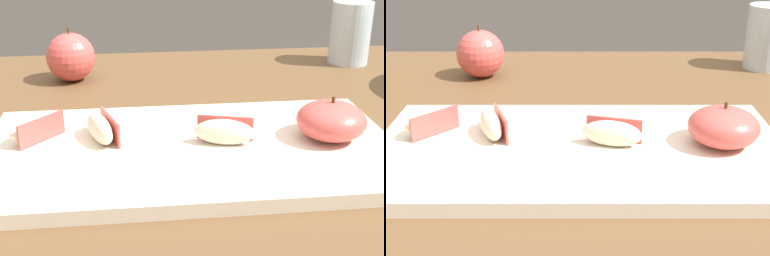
# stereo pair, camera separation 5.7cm
# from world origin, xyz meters

# --- Properties ---
(dining_table) EXTENTS (1.37, 0.80, 0.76)m
(dining_table) POSITION_xyz_m (0.00, 0.00, 0.66)
(dining_table) COLOR brown
(dining_table) RESTS_ON ground_plane
(cutting_board) EXTENTS (0.45, 0.24, 0.02)m
(cutting_board) POSITION_xyz_m (-0.02, -0.05, 0.77)
(cutting_board) COLOR beige
(cutting_board) RESTS_ON dining_table
(apple_half_skin_up) EXTENTS (0.08, 0.08, 0.05)m
(apple_half_skin_up) POSITION_xyz_m (0.13, -0.05, 0.80)
(apple_half_skin_up) COLOR #D14C47
(apple_half_skin_up) RESTS_ON cutting_board
(apple_wedge_near_knife) EXTENTS (0.07, 0.04, 0.03)m
(apple_wedge_near_knife) POSITION_xyz_m (0.01, -0.05, 0.79)
(apple_wedge_near_knife) COLOR beige
(apple_wedge_near_knife) RESTS_ON cutting_board
(apple_wedge_middle) EXTENTS (0.04, 0.07, 0.03)m
(apple_wedge_middle) POSITION_xyz_m (-0.12, -0.02, 0.79)
(apple_wedge_middle) COLOR beige
(apple_wedge_middle) RESTS_ON cutting_board
(apple_wedge_left) EXTENTS (0.06, 0.06, 0.03)m
(apple_wedge_left) POSITION_xyz_m (-0.19, -0.01, 0.79)
(apple_wedge_left) COLOR beige
(apple_wedge_left) RESTS_ON cutting_board
(whole_apple_pink_lady) EXTENTS (0.07, 0.07, 0.08)m
(whole_apple_pink_lady) POSITION_xyz_m (-0.18, 0.25, 0.80)
(whole_apple_pink_lady) COLOR #D14C47
(whole_apple_pink_lady) RESTS_ON dining_table
(drinking_glass_water) EXTENTS (0.07, 0.07, 0.10)m
(drinking_glass_water) POSITION_xyz_m (0.29, 0.29, 0.82)
(drinking_glass_water) COLOR silver
(drinking_glass_water) RESTS_ON dining_table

